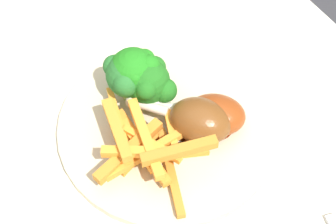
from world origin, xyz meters
TOP-DOWN VIEW (x-y plane):
  - dining_table at (0.00, 0.00)m, footprint 1.23×0.64m
  - dinner_plate at (-0.04, 0.02)m, footprint 0.26×0.26m
  - broccoli_floret_front at (-0.07, 0.02)m, footprint 0.06×0.06m
  - broccoli_floret_middle at (-0.09, 0.01)m, footprint 0.06×0.06m
  - broccoli_floret_back at (-0.09, 0.00)m, footprint 0.06×0.06m
  - carrot_fries_pile at (-0.01, -0.02)m, footprint 0.18×0.13m
  - chicken_drumstick_near at (-0.01, 0.06)m, footprint 0.10×0.11m
  - chicken_drumstick_far at (-0.01, 0.04)m, footprint 0.12×0.11m

SIDE VIEW (x-z plane):
  - dining_table at x=0.00m, z-range 0.25..0.99m
  - dinner_plate at x=-0.04m, z-range 0.74..0.75m
  - chicken_drumstick_near at x=-0.01m, z-range 0.75..0.79m
  - carrot_fries_pile at x=-0.01m, z-range 0.75..0.79m
  - chicken_drumstick_far at x=-0.01m, z-range 0.75..0.79m
  - broccoli_floret_front at x=-0.07m, z-range 0.75..0.82m
  - broccoli_floret_back at x=-0.09m, z-range 0.76..0.83m
  - broccoli_floret_middle at x=-0.09m, z-range 0.76..0.83m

